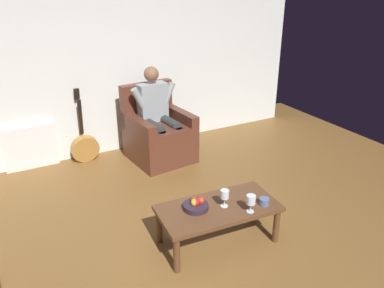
# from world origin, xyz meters

# --- Properties ---
(ground_plane) EXTENTS (7.31, 7.31, 0.00)m
(ground_plane) POSITION_xyz_m (0.00, 0.00, 0.00)
(ground_plane) COLOR brown
(wall_back) EXTENTS (6.00, 0.06, 2.64)m
(wall_back) POSITION_xyz_m (0.00, -3.07, 1.32)
(wall_back) COLOR silver
(wall_back) RESTS_ON ground
(armchair) EXTENTS (0.84, 0.87, 1.02)m
(armchair) POSITION_xyz_m (-0.47, -2.49, 0.34)
(armchair) COLOR #592E20
(armchair) RESTS_ON ground
(person_seated) EXTENTS (0.66, 0.62, 1.27)m
(person_seated) POSITION_xyz_m (-0.47, -2.49, 0.68)
(person_seated) COLOR #939CA0
(person_seated) RESTS_ON ground
(coffee_table) EXTENTS (1.16, 0.63, 0.39)m
(coffee_table) POSITION_xyz_m (-0.22, -0.52, 0.34)
(coffee_table) COLOR brown
(coffee_table) RESTS_ON ground
(guitar) EXTENTS (0.38, 0.22, 1.01)m
(guitar) POSITION_xyz_m (0.46, -2.87, 0.22)
(guitar) COLOR #AE7B37
(guitar) RESTS_ON ground
(radiator) EXTENTS (0.66, 0.06, 0.58)m
(radiator) POSITION_xyz_m (1.12, -3.00, 0.29)
(radiator) COLOR white
(radiator) RESTS_ON ground
(wine_glass_near) EXTENTS (0.08, 0.08, 0.17)m
(wine_glass_near) POSITION_xyz_m (-0.27, -0.50, 0.51)
(wine_glass_near) COLOR silver
(wine_glass_near) RESTS_ON coffee_table
(wine_glass_far) EXTENTS (0.08, 0.08, 0.17)m
(wine_glass_far) POSITION_xyz_m (-0.42, -0.32, 0.51)
(wine_glass_far) COLOR silver
(wine_glass_far) RESTS_ON coffee_table
(fruit_bowl) EXTENTS (0.23, 0.23, 0.11)m
(fruit_bowl) POSITION_xyz_m (-0.02, -0.59, 0.43)
(fruit_bowl) COLOR #2F2231
(fruit_bowl) RESTS_ON coffee_table
(candle_jar) EXTENTS (0.09, 0.09, 0.07)m
(candle_jar) POSITION_xyz_m (-0.61, -0.35, 0.43)
(candle_jar) COLOR slate
(candle_jar) RESTS_ON coffee_table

